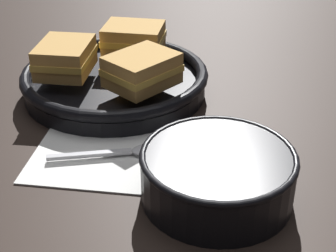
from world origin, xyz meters
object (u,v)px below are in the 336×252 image
at_px(soup_bowl, 218,172).
at_px(sandwich_near_right, 142,70).
at_px(sandwich_far_left, 134,39).
at_px(sandwich_near_left, 65,58).
at_px(skillet, 115,80).
at_px(spoon, 134,151).

bearing_deg(soup_bowl, sandwich_near_right, 116.84).
bearing_deg(sandwich_far_left, sandwich_near_left, -138.62).
height_order(sandwich_near_left, sandwich_near_right, same).
bearing_deg(soup_bowl, skillet, 120.37).
height_order(skillet, sandwich_far_left, sandwich_far_left).
bearing_deg(sandwich_far_left, soup_bowl, -68.68).
xyz_separation_m(skillet, sandwich_near_left, (-0.07, -0.01, 0.04)).
bearing_deg(skillet, sandwich_near_left, -168.62).
bearing_deg(sandwich_near_left, sandwich_far_left, 41.38).
distance_m(soup_bowl, sandwich_near_left, 0.33).
distance_m(spoon, sandwich_near_right, 0.14).
distance_m(skillet, sandwich_near_right, 0.09).
bearing_deg(sandwich_near_right, sandwich_near_left, 161.38).
height_order(soup_bowl, sandwich_far_left, sandwich_far_left).
relative_size(sandwich_near_left, sandwich_far_left, 0.97).
height_order(sandwich_near_left, sandwich_far_left, same).
height_order(soup_bowl, skillet, soup_bowl).
distance_m(spoon, sandwich_far_left, 0.26).
height_order(soup_bowl, sandwich_near_left, sandwich_near_left).
bearing_deg(soup_bowl, spoon, 142.58).
height_order(spoon, sandwich_near_left, sandwich_near_left).
xyz_separation_m(skillet, sandwich_far_left, (0.02, 0.07, 0.04)).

